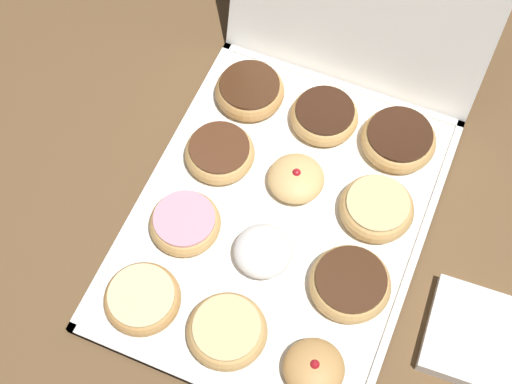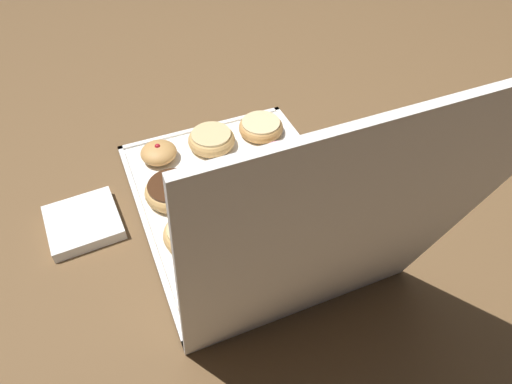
{
  "view_description": "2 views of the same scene",
  "coord_description": "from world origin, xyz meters",
  "px_view_note": "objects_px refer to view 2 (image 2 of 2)",
  "views": [
    {
      "loc": [
        0.17,
        -0.5,
        1.07
      ],
      "look_at": [
        -0.05,
        0.02,
        0.04
      ],
      "focal_mm": 53.06,
      "sensor_mm": 36.0,
      "label": 1
    },
    {
      "loc": [
        0.25,
        0.67,
        0.76
      ],
      "look_at": [
        -0.03,
        0.0,
        0.03
      ],
      "focal_mm": 32.73,
      "sensor_mm": 36.0,
      "label": 2
    }
  ],
  "objects_px": {
    "pink_frosted_donut_3": "(281,159)",
    "jelly_filled_donut_2": "(159,153)",
    "glazed_ring_donut_8": "(192,233)",
    "chocolate_frosted_donut_11": "(217,284)",
    "donut_box": "(242,202)",
    "napkin_stack": "(83,222)",
    "glazed_ring_donut_1": "(210,140)",
    "chocolate_frosted_donut_5": "(172,191)",
    "chocolate_frosted_donut_10": "(278,261)",
    "chocolate_frosted_donut_6": "(308,196)",
    "glazed_ring_donut_0": "(261,127)",
    "powdered_filled_donut_4": "(232,172)",
    "jelly_filled_donut_7": "(253,215)",
    "chocolate_frosted_donut_9": "(340,239)"
  },
  "relations": [
    {
      "from": "powdered_filled_donut_4",
      "to": "glazed_ring_donut_8",
      "type": "relative_size",
      "value": 0.76
    },
    {
      "from": "glazed_ring_donut_0",
      "to": "powdered_filled_donut_4",
      "type": "distance_m",
      "value": 0.19
    },
    {
      "from": "donut_box",
      "to": "napkin_stack",
      "type": "height_order",
      "value": "napkin_stack"
    },
    {
      "from": "donut_box",
      "to": "powdered_filled_donut_4",
      "type": "distance_m",
      "value": 0.08
    },
    {
      "from": "pink_frosted_donut_3",
      "to": "jelly_filled_donut_2",
      "type": "bearing_deg",
      "value": -27.2
    },
    {
      "from": "pink_frosted_donut_3",
      "to": "powdered_filled_donut_4",
      "type": "xyz_separation_m",
      "value": [
        0.12,
        0.0,
        0.0
      ]
    },
    {
      "from": "glazed_ring_donut_1",
      "to": "jelly_filled_donut_7",
      "type": "bearing_deg",
      "value": 90.56
    },
    {
      "from": "chocolate_frosted_donut_5",
      "to": "chocolate_frosted_donut_10",
      "type": "distance_m",
      "value": 0.3
    },
    {
      "from": "chocolate_frosted_donut_10",
      "to": "jelly_filled_donut_2",
      "type": "bearing_deg",
      "value": -72.0
    },
    {
      "from": "glazed_ring_donut_0",
      "to": "napkin_stack",
      "type": "relative_size",
      "value": 0.78
    },
    {
      "from": "pink_frosted_donut_3",
      "to": "chocolate_frosted_donut_5",
      "type": "bearing_deg",
      "value": 0.75
    },
    {
      "from": "chocolate_frosted_donut_9",
      "to": "chocolate_frosted_donut_10",
      "type": "distance_m",
      "value": 0.14
    },
    {
      "from": "chocolate_frosted_donut_6",
      "to": "chocolate_frosted_donut_5",
      "type": "bearing_deg",
      "value": -26.15
    },
    {
      "from": "pink_frosted_donut_3",
      "to": "chocolate_frosted_donut_11",
      "type": "bearing_deg",
      "value": 46.5
    },
    {
      "from": "donut_box",
      "to": "chocolate_frosted_donut_6",
      "type": "relative_size",
      "value": 5.02
    },
    {
      "from": "donut_box",
      "to": "chocolate_frosted_donut_10",
      "type": "relative_size",
      "value": 5.04
    },
    {
      "from": "chocolate_frosted_donut_6",
      "to": "chocolate_frosted_donut_9",
      "type": "relative_size",
      "value": 0.97
    },
    {
      "from": "jelly_filled_donut_2",
      "to": "pink_frosted_donut_3",
      "type": "relative_size",
      "value": 0.78
    },
    {
      "from": "jelly_filled_donut_7",
      "to": "chocolate_frosted_donut_9",
      "type": "distance_m",
      "value": 0.18
    },
    {
      "from": "napkin_stack",
      "to": "glazed_ring_donut_1",
      "type": "bearing_deg",
      "value": -157.61
    },
    {
      "from": "jelly_filled_donut_2",
      "to": "napkin_stack",
      "type": "xyz_separation_m",
      "value": [
        0.2,
        0.14,
        -0.02
      ]
    },
    {
      "from": "chocolate_frosted_donut_6",
      "to": "jelly_filled_donut_2",
      "type": "bearing_deg",
      "value": -45.64
    },
    {
      "from": "powdered_filled_donut_4",
      "to": "glazed_ring_donut_1",
      "type": "bearing_deg",
      "value": -87.1
    },
    {
      "from": "jelly_filled_donut_2",
      "to": "chocolate_frosted_donut_10",
      "type": "bearing_deg",
      "value": 108.0
    },
    {
      "from": "glazed_ring_donut_0",
      "to": "chocolate_frosted_donut_11",
      "type": "bearing_deg",
      "value": 57.09
    },
    {
      "from": "chocolate_frosted_donut_5",
      "to": "chocolate_frosted_donut_11",
      "type": "xyz_separation_m",
      "value": [
        -0.01,
        0.27,
        -0.0
      ]
    },
    {
      "from": "glazed_ring_donut_8",
      "to": "chocolate_frosted_donut_11",
      "type": "xyz_separation_m",
      "value": [
        -0.01,
        0.13,
        0.0
      ]
    },
    {
      "from": "donut_box",
      "to": "glazed_ring_donut_8",
      "type": "distance_m",
      "value": 0.15
    },
    {
      "from": "chocolate_frosted_donut_10",
      "to": "donut_box",
      "type": "bearing_deg",
      "value": -90.69
    },
    {
      "from": "chocolate_frosted_donut_5",
      "to": "glazed_ring_donut_1",
      "type": "bearing_deg",
      "value": -134.82
    },
    {
      "from": "powdered_filled_donut_4",
      "to": "napkin_stack",
      "type": "bearing_deg",
      "value": 0.57
    },
    {
      "from": "powdered_filled_donut_4",
      "to": "chocolate_frosted_donut_11",
      "type": "xyz_separation_m",
      "value": [
        0.13,
        0.27,
        -0.0
      ]
    },
    {
      "from": "powdered_filled_donut_4",
      "to": "chocolate_frosted_donut_10",
      "type": "xyz_separation_m",
      "value": [
        0.01,
        0.27,
        -0.0
      ]
    },
    {
      "from": "glazed_ring_donut_1",
      "to": "pink_frosted_donut_3",
      "type": "height_order",
      "value": "glazed_ring_donut_1"
    },
    {
      "from": "glazed_ring_donut_0",
      "to": "napkin_stack",
      "type": "bearing_deg",
      "value": 16.51
    },
    {
      "from": "jelly_filled_donut_7",
      "to": "glazed_ring_donut_8",
      "type": "height_order",
      "value": "jelly_filled_donut_7"
    },
    {
      "from": "glazed_ring_donut_0",
      "to": "jelly_filled_donut_7",
      "type": "distance_m",
      "value": 0.3
    },
    {
      "from": "jelly_filled_donut_2",
      "to": "glazed_ring_donut_8",
      "type": "xyz_separation_m",
      "value": [
        0.0,
        0.27,
        0.0
      ]
    },
    {
      "from": "glazed_ring_donut_8",
      "to": "napkin_stack",
      "type": "distance_m",
      "value": 0.24
    },
    {
      "from": "powdered_filled_donut_4",
      "to": "chocolate_frosted_donut_5",
      "type": "distance_m",
      "value": 0.14
    },
    {
      "from": "glazed_ring_donut_0",
      "to": "jelly_filled_donut_2",
      "type": "height_order",
      "value": "jelly_filled_donut_2"
    },
    {
      "from": "chocolate_frosted_donut_10",
      "to": "chocolate_frosted_donut_11",
      "type": "xyz_separation_m",
      "value": [
        0.12,
        0.0,
        0.0
      ]
    },
    {
      "from": "chocolate_frosted_donut_10",
      "to": "chocolate_frosted_donut_11",
      "type": "height_order",
      "value": "chocolate_frosted_donut_11"
    },
    {
      "from": "glazed_ring_donut_0",
      "to": "chocolate_frosted_donut_6",
      "type": "bearing_deg",
      "value": 89.27
    },
    {
      "from": "chocolate_frosted_donut_11",
      "to": "jelly_filled_donut_7",
      "type": "bearing_deg",
      "value": -134.07
    },
    {
      "from": "pink_frosted_donut_3",
      "to": "napkin_stack",
      "type": "distance_m",
      "value": 0.46
    },
    {
      "from": "chocolate_frosted_donut_9",
      "to": "powdered_filled_donut_4",
      "type": "bearing_deg",
      "value": -63.96
    },
    {
      "from": "donut_box",
      "to": "glazed_ring_donut_1",
      "type": "height_order",
      "value": "glazed_ring_donut_1"
    },
    {
      "from": "jelly_filled_donut_7",
      "to": "chocolate_frosted_donut_10",
      "type": "bearing_deg",
      "value": 88.98
    },
    {
      "from": "donut_box",
      "to": "napkin_stack",
      "type": "relative_size",
      "value": 3.92
    }
  ]
}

